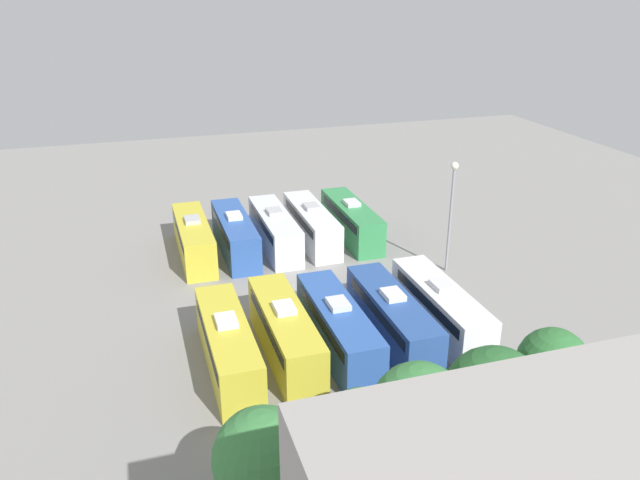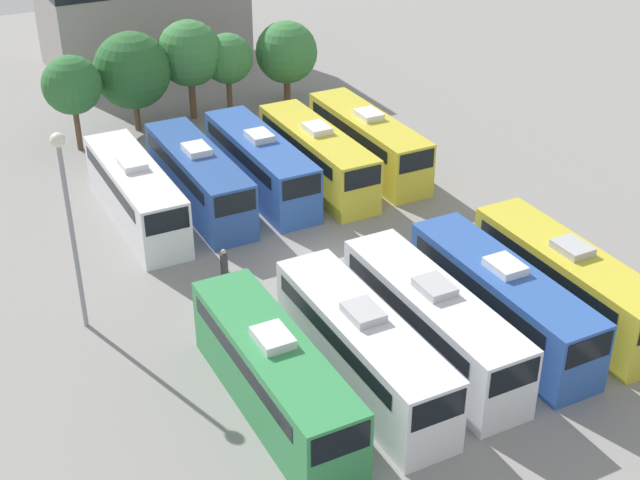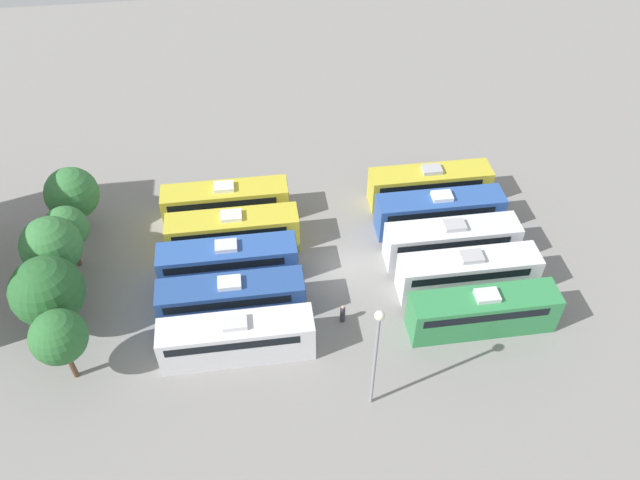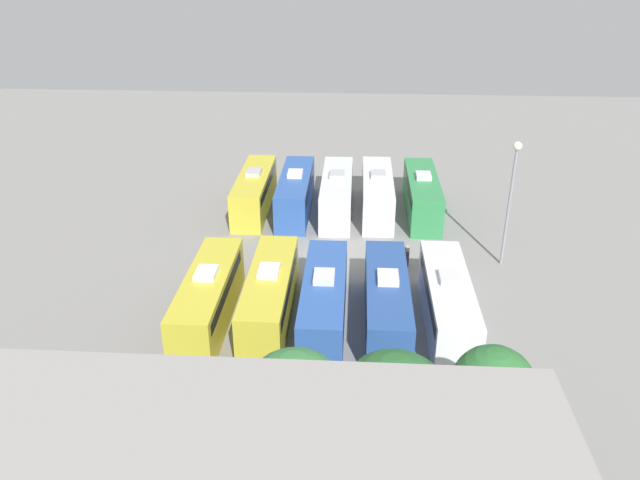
% 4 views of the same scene
% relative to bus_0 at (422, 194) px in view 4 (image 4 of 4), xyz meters
% --- Properties ---
extents(ground_plane, '(105.14, 105.14, 0.00)m').
position_rel_bus_0_xyz_m(ground_plane, '(7.03, 8.49, -1.71)').
color(ground_plane, gray).
extents(bus_0, '(2.48, 10.26, 3.46)m').
position_rel_bus_0_xyz_m(bus_0, '(0.00, 0.00, 0.00)').
color(bus_0, '#338C4C').
rests_on(bus_0, ground_plane).
extents(bus_1, '(2.48, 10.26, 3.46)m').
position_rel_bus_0_xyz_m(bus_1, '(3.68, -0.10, 0.00)').
color(bus_1, silver).
rests_on(bus_1, ground_plane).
extents(bus_2, '(2.48, 10.26, 3.46)m').
position_rel_bus_0_xyz_m(bus_2, '(7.05, 0.14, 0.00)').
color(bus_2, silver).
rests_on(bus_2, ground_plane).
extents(bus_3, '(2.48, 10.26, 3.46)m').
position_rel_bus_0_xyz_m(bus_3, '(10.49, 0.14, 0.00)').
color(bus_3, '#2D56A8').
rests_on(bus_3, ground_plane).
extents(bus_4, '(2.48, 10.26, 3.46)m').
position_rel_bus_0_xyz_m(bus_4, '(13.94, 0.04, 0.00)').
color(bus_4, gold).
rests_on(bus_4, ground_plane).
extents(bus_5, '(2.48, 10.26, 3.46)m').
position_rel_bus_0_xyz_m(bus_5, '(-0.01, 16.88, 0.00)').
color(bus_5, silver).
rests_on(bus_5, ground_plane).
extents(bus_6, '(2.48, 10.26, 3.46)m').
position_rel_bus_0_xyz_m(bus_6, '(3.52, 17.11, 0.00)').
color(bus_6, '#284C93').
rests_on(bus_6, ground_plane).
extents(bus_7, '(2.48, 10.26, 3.46)m').
position_rel_bus_0_xyz_m(bus_7, '(7.17, 17.24, 0.00)').
color(bus_7, '#2D56A8').
rests_on(bus_7, ground_plane).
extents(bus_8, '(2.48, 10.26, 3.46)m').
position_rel_bus_0_xyz_m(bus_8, '(10.43, 16.76, 0.00)').
color(bus_8, gold).
rests_on(bus_8, ground_plane).
extents(bus_9, '(2.48, 10.26, 3.46)m').
position_rel_bus_0_xyz_m(bus_9, '(14.01, 17.23, 0.00)').
color(bus_9, gold).
rests_on(bus_9, ground_plane).
extents(worker_person, '(0.36, 0.36, 1.60)m').
position_rel_bus_0_xyz_m(worker_person, '(1.82, 9.44, -0.97)').
color(worker_person, '#333338').
rests_on(worker_person, ground_plane).
extents(light_pole, '(0.60, 0.60, 8.91)m').
position_rel_bus_0_xyz_m(light_pole, '(-4.89, 8.70, 4.22)').
color(light_pole, gray).
rests_on(light_pole, ground_plane).
extents(tree_0, '(3.54, 3.54, 5.91)m').
position_rel_bus_0_xyz_m(tree_0, '(-0.34, 27.56, 2.41)').
color(tree_0, brown).
rests_on(tree_0, ground_plane).
extents(tree_1, '(4.84, 4.84, 6.39)m').
position_rel_bus_0_xyz_m(tree_1, '(3.77, 28.99, 2.25)').
color(tree_1, brown).
rests_on(tree_1, ground_plane).
extents(tree_2, '(4.25, 4.25, 6.56)m').
position_rel_bus_0_xyz_m(tree_2, '(7.66, 29.25, 2.70)').
color(tree_2, brown).
rests_on(tree_2, ground_plane).
extents(tree_3, '(3.30, 3.30, 5.50)m').
position_rel_bus_0_xyz_m(tree_3, '(10.09, 28.78, 2.12)').
color(tree_3, brown).
rests_on(tree_3, ground_plane).
extents(tree_4, '(4.20, 4.20, 5.67)m').
position_rel_bus_0_xyz_m(tree_4, '(14.47, 29.06, 1.84)').
color(tree_4, brown).
rests_on(tree_4, ground_plane).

